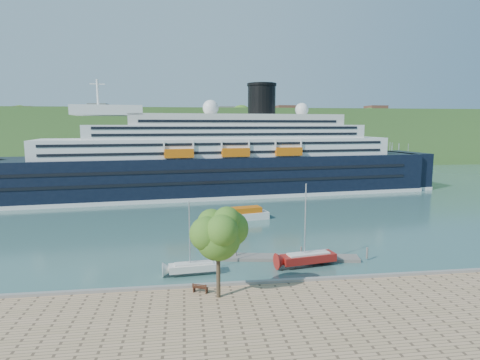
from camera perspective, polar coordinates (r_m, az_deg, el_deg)
name	(u,v)px	position (r m, az deg, el deg)	size (l,w,h in m)	color
ground	(273,291)	(43.53, 4.69, -15.47)	(400.00, 400.00, 0.00)	#325A57
far_hillside	(204,136)	(184.27, -5.20, 6.20)	(400.00, 50.00, 24.00)	#2D5522
quay_coping	(273,281)	(42.91, 4.77, -14.16)	(220.00, 0.50, 0.30)	slate
cruise_ship	(211,139)	(98.70, -4.15, 5.82)	(122.47, 17.83, 27.50)	black
park_bench	(200,287)	(40.59, -5.66, -14.96)	(1.57, 0.64, 1.01)	#3F1E12
promenade_tree	(218,249)	(37.99, -3.13, -9.77)	(5.70, 5.70, 9.44)	#34691B
floating_pontoon	(285,258)	(53.00, 6.38, -10.91)	(18.92, 2.31, 0.42)	slate
sailboat_white_near	(194,240)	(46.82, -6.63, -8.44)	(6.39, 1.77, 8.25)	silver
sailboat_red	(309,227)	(49.71, 9.79, -6.61)	(7.58, 2.11, 9.79)	maroon
tender_launch	(246,213)	(73.65, 0.87, -4.75)	(8.27, 2.83, 2.29)	#C85D0B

